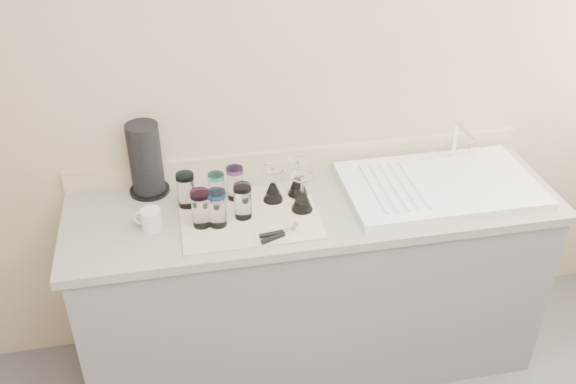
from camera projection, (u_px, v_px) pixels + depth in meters
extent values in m
cube|color=tan|center=(301.00, 96.00, 2.73)|extent=(3.50, 0.04, 2.50)
cube|color=slate|center=(313.00, 288.00, 2.93)|extent=(2.00, 0.60, 0.86)
cube|color=gray|center=(315.00, 207.00, 2.68)|extent=(2.06, 0.62, 0.04)
cube|color=white|center=(440.00, 185.00, 2.75)|extent=(0.82, 0.50, 0.03)
cylinder|color=silver|center=(455.00, 139.00, 2.88)|extent=(0.02, 0.02, 0.18)
cylinder|color=silver|center=(465.00, 131.00, 2.77)|extent=(0.02, 0.16, 0.02)
cylinder|color=silver|center=(432.00, 154.00, 2.90)|extent=(0.03, 0.03, 0.04)
cylinder|color=silver|center=(473.00, 150.00, 2.93)|extent=(0.03, 0.03, 0.04)
cube|color=beige|center=(249.00, 216.00, 2.58)|extent=(0.55, 0.42, 0.01)
cylinder|color=white|center=(186.00, 192.00, 2.61)|extent=(0.07, 0.07, 0.13)
cylinder|color=teal|center=(185.00, 176.00, 2.57)|extent=(0.07, 0.07, 0.02)
cylinder|color=white|center=(217.00, 190.00, 2.63)|extent=(0.06, 0.06, 0.12)
cylinder|color=#29B9AD|center=(216.00, 176.00, 2.59)|extent=(0.07, 0.07, 0.02)
cylinder|color=white|center=(235.00, 185.00, 2.65)|extent=(0.07, 0.07, 0.13)
cylinder|color=purple|center=(234.00, 170.00, 2.61)|extent=(0.07, 0.07, 0.02)
cylinder|color=white|center=(201.00, 211.00, 2.49)|extent=(0.07, 0.07, 0.13)
cylinder|color=#D42384|center=(200.00, 194.00, 2.45)|extent=(0.08, 0.08, 0.02)
cylinder|color=white|center=(217.00, 210.00, 2.49)|extent=(0.07, 0.07, 0.13)
cylinder|color=blue|center=(216.00, 194.00, 2.45)|extent=(0.08, 0.08, 0.02)
cylinder|color=white|center=(243.00, 203.00, 2.54)|extent=(0.07, 0.07, 0.13)
cylinder|color=#B895DB|center=(242.00, 188.00, 2.50)|extent=(0.07, 0.07, 0.02)
cone|color=white|center=(273.00, 192.00, 2.65)|extent=(0.09, 0.09, 0.08)
cylinder|color=white|center=(273.00, 177.00, 2.61)|extent=(0.01, 0.01, 0.06)
cylinder|color=white|center=(273.00, 169.00, 2.59)|extent=(0.09, 0.09, 0.01)
cone|color=white|center=(298.00, 186.00, 2.69)|extent=(0.09, 0.09, 0.08)
cylinder|color=white|center=(298.00, 170.00, 2.65)|extent=(0.01, 0.01, 0.07)
cylinder|color=white|center=(298.00, 162.00, 2.63)|extent=(0.09, 0.09, 0.01)
cone|color=white|center=(302.00, 200.00, 2.59)|extent=(0.09, 0.09, 0.08)
cylinder|color=white|center=(302.00, 185.00, 2.55)|extent=(0.01, 0.01, 0.07)
cylinder|color=white|center=(303.00, 176.00, 2.53)|extent=(0.09, 0.09, 0.01)
cube|color=silver|center=(291.00, 231.00, 2.47)|extent=(0.07, 0.04, 0.02)
cylinder|color=black|center=(276.00, 237.00, 2.44)|extent=(0.12, 0.06, 0.02)
cylinder|color=black|center=(275.00, 234.00, 2.46)|extent=(0.12, 0.03, 0.02)
cylinder|color=silver|center=(151.00, 219.00, 2.50)|extent=(0.10, 0.10, 0.08)
torus|color=silver|center=(141.00, 218.00, 2.50)|extent=(0.06, 0.03, 0.06)
cylinder|color=black|center=(150.00, 190.00, 2.74)|extent=(0.17, 0.17, 0.01)
cylinder|color=black|center=(145.00, 158.00, 2.65)|extent=(0.14, 0.14, 0.30)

